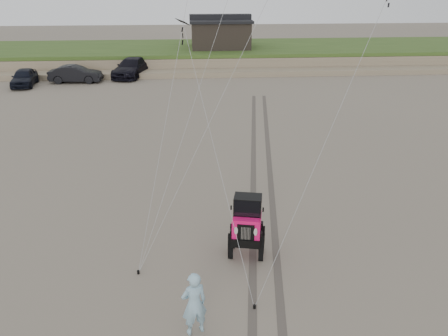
{
  "coord_description": "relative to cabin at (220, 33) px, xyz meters",
  "views": [
    {
      "loc": [
        -1.19,
        -10.59,
        8.57
      ],
      "look_at": [
        -0.17,
        3.0,
        2.6
      ],
      "focal_mm": 35.0,
      "sensor_mm": 36.0,
      "label": 1
    }
  ],
  "objects": [
    {
      "name": "truck_c",
      "position": [
        -8.71,
        -5.9,
        -2.4
      ],
      "size": [
        3.73,
        6.18,
        1.68
      ],
      "primitive_type": "imported",
      "rotation": [
        0.0,
        0.0,
        -0.25
      ],
      "color": "black",
      "rests_on": "ground"
    },
    {
      "name": "stake_aux",
      "position": [
        -1.61,
        -38.0,
        -3.18
      ],
      "size": [
        0.08,
        0.08,
        0.12
      ],
      "primitive_type": "cylinder",
      "color": "black",
      "rests_on": "ground"
    },
    {
      "name": "truck_b",
      "position": [
        -13.37,
        -8.16,
        -2.49
      ],
      "size": [
        4.59,
        1.76,
        1.49
      ],
      "primitive_type": "imported",
      "rotation": [
        0.0,
        0.0,
        1.53
      ],
      "color": "black",
      "rests_on": "ground"
    },
    {
      "name": "truck_a",
      "position": [
        -17.46,
        -9.13,
        -2.51
      ],
      "size": [
        2.17,
        4.42,
        1.45
      ],
      "primitive_type": "imported",
      "rotation": [
        0.0,
        0.0,
        0.11
      ],
      "color": "black",
      "rests_on": "ground"
    },
    {
      "name": "dune_ridge",
      "position": [
        -2.0,
        0.5,
        -2.42
      ],
      "size": [
        160.0,
        14.25,
        1.73
      ],
      "color": "#7A6B54",
      "rests_on": "ground"
    },
    {
      "name": "ground",
      "position": [
        -2.0,
        -37.0,
        -3.24
      ],
      "size": [
        160.0,
        160.0,
        0.0
      ],
      "primitive_type": "plane",
      "color": "#6B6054",
      "rests_on": "ground"
    },
    {
      "name": "jeep",
      "position": [
        -1.52,
        -35.4,
        -2.39
      ],
      "size": [
        2.87,
        4.88,
        1.7
      ],
      "primitive_type": null,
      "rotation": [
        0.0,
        0.0,
        -0.21
      ],
      "color": "#FC1269",
      "rests_on": "ground"
    },
    {
      "name": "cabin",
      "position": [
        0.0,
        0.0,
        0.0
      ],
      "size": [
        6.4,
        5.4,
        3.35
      ],
      "color": "black",
      "rests_on": "dune_ridge"
    },
    {
      "name": "man",
      "position": [
        -3.29,
        -38.76,
        -2.31
      ],
      "size": [
        0.79,
        0.64,
        1.86
      ],
      "primitive_type": "imported",
      "rotation": [
        0.0,
        0.0,
        3.48
      ],
      "color": "#81B0C8",
      "rests_on": "ground"
    },
    {
      "name": "tire_tracks",
      "position": [
        0.0,
        -29.0,
        -3.23
      ],
      "size": [
        5.22,
        29.74,
        0.01
      ],
      "color": "#4C443D",
      "rests_on": "ground"
    },
    {
      "name": "stake_main",
      "position": [
        -5.04,
        -36.17,
        -3.18
      ],
      "size": [
        0.08,
        0.08,
        0.12
      ],
      "primitive_type": "cylinder",
      "color": "black",
      "rests_on": "ground"
    }
  ]
}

